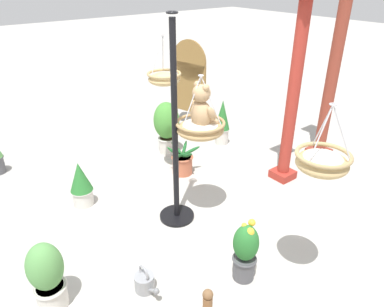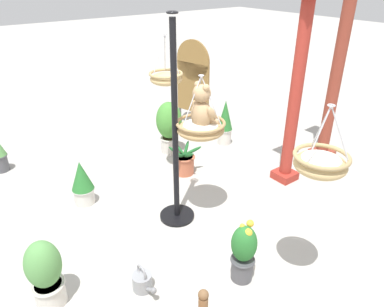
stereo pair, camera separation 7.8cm
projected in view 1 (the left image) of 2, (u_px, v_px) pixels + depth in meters
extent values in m
plane|color=#ADAAA3|center=(187.00, 226.00, 4.47)|extent=(40.00, 40.00, 0.00)
cylinder|color=black|center=(175.00, 131.00, 4.07)|extent=(0.07, 0.07, 2.44)
cylinder|color=black|center=(177.00, 216.00, 4.63)|extent=(0.44, 0.44, 0.04)
torus|color=black|center=(172.00, 12.00, 3.49)|extent=(0.12, 0.12, 0.02)
ellipsoid|color=tan|center=(200.00, 129.00, 4.11)|extent=(0.55, 0.55, 0.18)
torus|color=#97794E|center=(200.00, 123.00, 4.07)|extent=(0.57, 0.57, 0.04)
ellipsoid|color=silver|center=(200.00, 128.00, 4.10)|extent=(0.48, 0.48, 0.14)
cylinder|color=#B7B7BC|center=(211.00, 101.00, 3.90)|extent=(0.23, 0.14, 0.55)
cylinder|color=#B7B7BC|center=(199.00, 96.00, 4.06)|extent=(0.23, 0.14, 0.55)
cylinder|color=#B7B7BC|center=(192.00, 102.00, 3.88)|extent=(0.01, 0.26, 0.55)
torus|color=#B7B7BC|center=(201.00, 75.00, 3.82)|extent=(0.06, 0.06, 0.01)
ellipsoid|color=tan|center=(201.00, 114.00, 4.03)|extent=(0.27, 0.23, 0.31)
sphere|color=tan|center=(201.00, 93.00, 3.92)|extent=(0.23, 0.23, 0.21)
ellipsoid|color=tan|center=(207.00, 93.00, 3.96)|extent=(0.10, 0.08, 0.07)
sphere|color=black|center=(209.00, 93.00, 3.98)|extent=(0.03, 0.03, 0.03)
sphere|color=tan|center=(197.00, 84.00, 3.93)|extent=(0.08, 0.08, 0.08)
sphere|color=tan|center=(206.00, 88.00, 3.83)|extent=(0.08, 0.08, 0.08)
ellipsoid|color=tan|center=(196.00, 107.00, 4.13)|extent=(0.08, 0.15, 0.20)
ellipsoid|color=tan|center=(212.00, 114.00, 3.93)|extent=(0.08, 0.15, 0.20)
ellipsoid|color=tan|center=(204.00, 120.00, 4.20)|extent=(0.10, 0.18, 0.10)
ellipsoid|color=tan|center=(213.00, 123.00, 4.09)|extent=(0.10, 0.18, 0.10)
ellipsoid|color=tan|center=(164.00, 79.00, 4.85)|extent=(0.44, 0.44, 0.16)
torus|color=tan|center=(164.00, 74.00, 4.82)|extent=(0.46, 0.46, 0.04)
cylinder|color=#B7B7BC|center=(170.00, 55.00, 4.67)|extent=(0.19, 0.12, 0.52)
cylinder|color=#B7B7BC|center=(163.00, 53.00, 4.79)|extent=(0.19, 0.12, 0.52)
cylinder|color=#B7B7BC|center=(157.00, 55.00, 4.65)|extent=(0.01, 0.21, 0.52)
torus|color=#B7B7BC|center=(163.00, 34.00, 4.58)|extent=(0.06, 0.06, 0.01)
ellipsoid|color=tan|center=(322.00, 163.00, 2.99)|extent=(0.44, 0.44, 0.18)
torus|color=tan|center=(324.00, 155.00, 2.95)|extent=(0.47, 0.47, 0.04)
ellipsoid|color=silver|center=(322.00, 161.00, 2.98)|extent=(0.39, 0.39, 0.14)
cylinder|color=#B7B7BC|center=(342.00, 132.00, 2.82)|extent=(0.19, 0.12, 0.44)
cylinder|color=#B7B7BC|center=(322.00, 126.00, 2.94)|extent=(0.19, 0.12, 0.44)
cylinder|color=#B7B7BC|center=(321.00, 134.00, 2.80)|extent=(0.01, 0.21, 0.44)
torus|color=#B7B7BC|center=(333.00, 104.00, 2.75)|extent=(0.06, 0.06, 0.01)
cylinder|color=#9E2D23|center=(293.00, 97.00, 4.91)|extent=(0.17, 0.17, 2.58)
cube|color=#9E2D23|center=(283.00, 174.00, 5.48)|extent=(0.31, 0.31, 0.12)
cylinder|color=brown|center=(334.00, 69.00, 5.49)|extent=(0.18, 0.18, 2.97)
cube|color=brown|center=(318.00, 152.00, 6.14)|extent=(0.33, 0.33, 0.12)
sphere|color=brown|center=(208.00, 295.00, 2.83)|extent=(0.09, 0.09, 0.09)
cylinder|color=beige|center=(222.00, 136.00, 6.52)|extent=(0.24, 0.24, 0.29)
torus|color=#BCB7AE|center=(222.00, 129.00, 6.46)|extent=(0.27, 0.27, 0.03)
cylinder|color=#382819|center=(222.00, 129.00, 6.46)|extent=(0.21, 0.21, 0.03)
cone|color=#28702D|center=(223.00, 115.00, 6.33)|extent=(0.27, 0.27, 0.54)
cylinder|color=#4C4C51|center=(244.00, 267.00, 3.68)|extent=(0.22, 0.22, 0.26)
torus|color=#444449|center=(245.00, 259.00, 3.63)|extent=(0.25, 0.25, 0.03)
cylinder|color=#382819|center=(245.00, 259.00, 3.63)|extent=(0.19, 0.19, 0.03)
ellipsoid|color=#28702D|center=(246.00, 243.00, 3.53)|extent=(0.26, 0.26, 0.40)
sphere|color=gold|center=(250.00, 232.00, 3.43)|extent=(0.09, 0.09, 0.09)
sphere|color=gold|center=(252.00, 223.00, 3.50)|extent=(0.07, 0.07, 0.07)
sphere|color=gold|center=(244.00, 225.00, 3.48)|extent=(0.05, 0.05, 0.05)
cylinder|color=beige|center=(83.00, 197.00, 4.84)|extent=(0.27, 0.27, 0.23)
torus|color=#BCB7AE|center=(82.00, 190.00, 4.79)|extent=(0.30, 0.30, 0.03)
cylinder|color=#382819|center=(82.00, 191.00, 4.79)|extent=(0.24, 0.24, 0.03)
cone|color=#28702D|center=(80.00, 177.00, 4.69)|extent=(0.29, 0.29, 0.41)
cylinder|color=#BC6042|center=(182.00, 165.00, 5.56)|extent=(0.31, 0.31, 0.29)
torus|color=#A9573B|center=(182.00, 157.00, 5.50)|extent=(0.34, 0.34, 0.03)
cylinder|color=#382819|center=(182.00, 157.00, 5.50)|extent=(0.27, 0.27, 0.03)
ellipsoid|color=#1E5B28|center=(187.00, 155.00, 5.37)|extent=(0.28, 0.06, 0.20)
ellipsoid|color=#1E5B28|center=(191.00, 151.00, 5.48)|extent=(0.17, 0.28, 0.17)
ellipsoid|color=#1E5B28|center=(184.00, 149.00, 5.57)|extent=(0.21, 0.25, 0.20)
ellipsoid|color=#1E5B28|center=(177.00, 148.00, 5.55)|extent=(0.29, 0.05, 0.16)
ellipsoid|color=#1E5B28|center=(175.00, 153.00, 5.47)|extent=(0.20, 0.23, 0.23)
ellipsoid|color=#1E5B28|center=(179.00, 156.00, 5.35)|extent=(0.19, 0.27, 0.18)
cylinder|color=beige|center=(52.00, 295.00, 3.38)|extent=(0.28, 0.28, 0.24)
torus|color=#BCB7AE|center=(50.00, 287.00, 3.33)|extent=(0.32, 0.32, 0.03)
cylinder|color=#382819|center=(50.00, 287.00, 3.33)|extent=(0.25, 0.25, 0.03)
ellipsoid|color=#56934C|center=(45.00, 267.00, 3.21)|extent=(0.33, 0.33, 0.49)
cylinder|color=beige|center=(167.00, 145.00, 6.20)|extent=(0.28, 0.28, 0.28)
torus|color=#BCB7AE|center=(167.00, 138.00, 6.14)|extent=(0.31, 0.31, 0.03)
cylinder|color=#382819|center=(167.00, 139.00, 6.14)|extent=(0.24, 0.24, 0.03)
ellipsoid|color=#478E38|center=(166.00, 121.00, 5.99)|extent=(0.43, 0.43, 0.64)
cube|color=olive|center=(189.00, 88.00, 6.97)|extent=(0.75, 0.22, 0.97)
cylinder|color=olive|center=(189.00, 60.00, 6.72)|extent=(0.75, 0.22, 0.76)
cylinder|color=#4C4C4C|center=(177.00, 115.00, 7.45)|extent=(0.05, 0.05, 0.30)
cylinder|color=#4C4C4C|center=(203.00, 122.00, 7.07)|extent=(0.05, 0.05, 0.30)
cylinder|color=gray|center=(145.00, 282.00, 3.56)|extent=(0.20, 0.20, 0.18)
cylinder|color=gray|center=(152.00, 290.00, 3.45)|extent=(0.17, 0.04, 0.14)
sphere|color=slate|center=(156.00, 291.00, 3.37)|extent=(0.06, 0.06, 0.06)
torus|color=gray|center=(144.00, 273.00, 3.50)|extent=(0.16, 0.02, 0.16)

